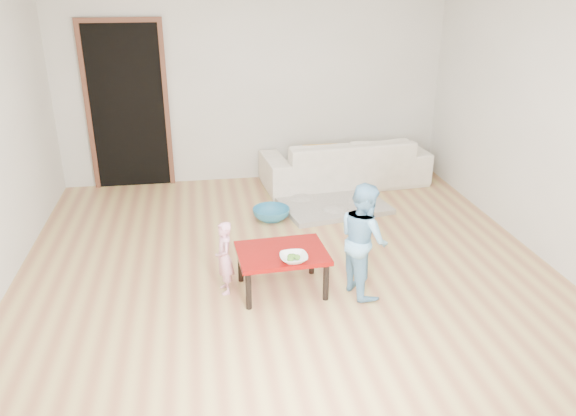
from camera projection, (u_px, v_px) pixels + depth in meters
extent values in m
cube|color=#AA6F48|center=(285.00, 262.00, 5.43)|extent=(5.00, 5.00, 0.01)
cube|color=silver|center=(254.00, 82.00, 7.21)|extent=(5.00, 0.02, 2.60)
cube|color=silver|center=(545.00, 120.00, 5.31)|extent=(0.02, 5.00, 2.60)
imported|color=white|center=(345.00, 161.00, 7.35)|extent=(2.20, 1.02, 0.62)
cube|color=orange|center=(324.00, 153.00, 7.13)|extent=(0.48, 0.43, 0.13)
imported|color=white|center=(294.00, 258.00, 4.63)|extent=(0.23, 0.23, 0.06)
imported|color=pink|center=(224.00, 258.00, 4.81)|extent=(0.19, 0.26, 0.65)
imported|color=#5FAADD|center=(363.00, 239.00, 4.75)|extent=(0.48, 0.56, 1.00)
imported|color=teal|center=(271.00, 214.00, 6.36)|extent=(0.42, 0.42, 0.13)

